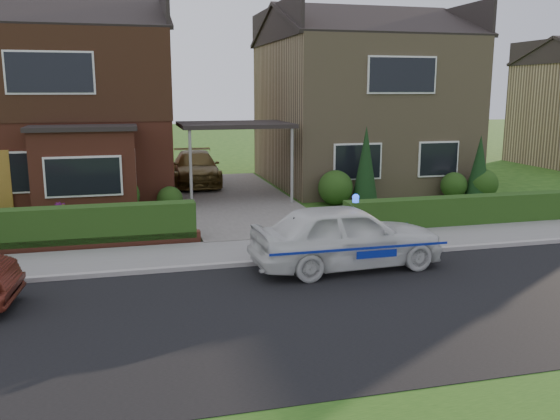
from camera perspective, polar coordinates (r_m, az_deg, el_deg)
name	(u,v)px	position (r m, az deg, el deg)	size (l,w,h in m)	color
ground	(344,310)	(10.92, 6.19, -9.51)	(120.00, 120.00, 0.00)	#1D4712
road	(344,310)	(10.92, 6.19, -9.51)	(60.00, 6.00, 0.02)	black
kerb	(297,260)	(13.64, 1.67, -4.85)	(60.00, 0.16, 0.12)	#9E9993
sidewalk	(285,249)	(14.62, 0.53, -3.76)	(60.00, 2.00, 0.10)	slate
driveway	(235,199)	(21.19, -4.31, 1.05)	(3.80, 12.00, 0.12)	#666059
house_left	(64,92)	(23.51, -20.04, 10.62)	(7.50, 9.53, 7.25)	brown
house_right	(358,95)	(25.34, 7.55, 10.89)	(7.50, 8.06, 7.25)	#8F7A57
carport_link	(235,126)	(20.83, -4.40, 8.06)	(3.80, 3.00, 2.77)	black
dwarf_wall	(41,247)	(15.42, -22.05, -3.31)	(7.70, 0.25, 0.36)	brown
hedge_left	(42,252)	(15.61, -21.93, -3.81)	(7.50, 0.55, 0.90)	#1D3C13
hedge_right	(467,226)	(18.05, 17.54, -1.51)	(7.50, 0.55, 0.80)	#1D3C13
shrub_left_mid	(118,196)	(19.09, -15.31, 1.34)	(1.32, 1.32, 1.32)	#1D3C13
shrub_left_near	(170,199)	(19.47, -10.56, 1.03)	(0.84, 0.84, 0.84)	#1D3C13
shrub_right_near	(336,188)	(20.39, 5.36, 2.15)	(1.20, 1.20, 1.20)	#1D3C13
shrub_right_mid	(454,185)	(22.46, 16.39, 2.29)	(0.96, 0.96, 0.96)	#1D3C13
shrub_right_far	(483,184)	(22.73, 18.95, 2.39)	(1.08, 1.08, 1.08)	#1D3C13
conifer_a	(366,167)	(20.46, 8.23, 4.10)	(0.90, 0.90, 2.60)	black
conifer_b	(479,169)	(22.55, 18.62, 3.79)	(0.90, 0.90, 2.20)	black
police_car	(346,236)	(13.16, 6.40, -2.53)	(3.91, 4.35, 1.61)	silver
driveway_car	(196,168)	(24.32, -8.12, 4.03)	(1.84, 4.53, 1.32)	brown
potted_plant_a	(112,223)	(16.47, -15.84, -1.25)	(0.41, 0.27, 0.77)	gray
potted_plant_c	(62,218)	(17.43, -20.21, -0.73)	(0.47, 0.47, 0.84)	gray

